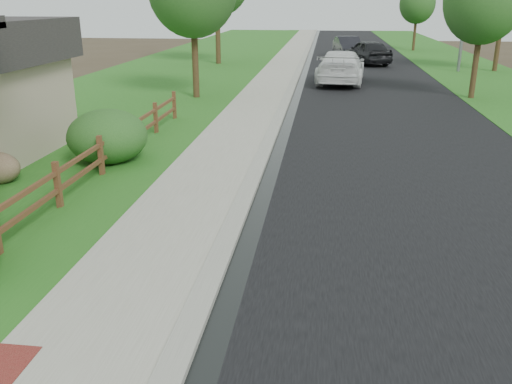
# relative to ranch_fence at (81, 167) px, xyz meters

# --- Properties ---
(ground) EXTENTS (120.00, 120.00, 0.00)m
(ground) POSITION_rel_ranch_fence_xyz_m (3.60, -6.40, -0.62)
(ground) COLOR #3D3121
(road) EXTENTS (8.00, 90.00, 0.02)m
(road) POSITION_rel_ranch_fence_xyz_m (8.20, 28.60, -0.61)
(road) COLOR black
(road) RESTS_ON ground
(curb) EXTENTS (0.40, 90.00, 0.12)m
(curb) POSITION_rel_ranch_fence_xyz_m (4.00, 28.60, -0.56)
(curb) COLOR gray
(curb) RESTS_ON ground
(wet_gutter) EXTENTS (0.50, 90.00, 0.00)m
(wet_gutter) POSITION_rel_ranch_fence_xyz_m (4.35, 28.60, -0.60)
(wet_gutter) COLOR black
(wet_gutter) RESTS_ON road
(sidewalk) EXTENTS (2.20, 90.00, 0.10)m
(sidewalk) POSITION_rel_ranch_fence_xyz_m (2.70, 28.60, -0.57)
(sidewalk) COLOR gray
(sidewalk) RESTS_ON ground
(grass_strip) EXTENTS (1.60, 90.00, 0.06)m
(grass_strip) POSITION_rel_ranch_fence_xyz_m (0.80, 28.60, -0.59)
(grass_strip) COLOR #235D1A
(grass_strip) RESTS_ON ground
(lawn_near) EXTENTS (9.00, 90.00, 0.04)m
(lawn_near) POSITION_rel_ranch_fence_xyz_m (-4.40, 28.60, -0.60)
(lawn_near) COLOR #235D1A
(lawn_near) RESTS_ON ground
(verge_far) EXTENTS (6.00, 90.00, 0.04)m
(verge_far) POSITION_rel_ranch_fence_xyz_m (15.10, 28.60, -0.60)
(verge_far) COLOR #235D1A
(verge_far) RESTS_ON ground
(ranch_fence) EXTENTS (0.12, 16.92, 1.10)m
(ranch_fence) POSITION_rel_ranch_fence_xyz_m (0.00, 0.00, 0.00)
(ranch_fence) COLOR #54301C
(ranch_fence) RESTS_ON ground
(white_suv) EXTENTS (2.96, 6.28, 1.77)m
(white_suv) POSITION_rel_ranch_fence_xyz_m (6.56, 19.02, 0.29)
(white_suv) COLOR silver
(white_suv) RESTS_ON road
(dark_car_mid) EXTENTS (3.57, 5.40, 1.71)m
(dark_car_mid) POSITION_rel_ranch_fence_xyz_m (8.64, 28.73, 0.26)
(dark_car_mid) COLOR black
(dark_car_mid) RESTS_ON road
(dark_car_far) EXTENTS (2.45, 5.05, 1.59)m
(dark_car_far) POSITION_rel_ranch_fence_xyz_m (7.42, 33.75, 0.20)
(dark_car_far) COLOR black
(dark_car_far) RESTS_ON road
(shrub_d) EXTENTS (2.78, 2.78, 1.53)m
(shrub_d) POSITION_rel_ranch_fence_xyz_m (-0.30, 2.46, 0.15)
(shrub_d) COLOR #1E491A
(shrub_d) RESTS_ON ground
(tree_near_right) EXTENTS (3.50, 3.50, 6.30)m
(tree_near_right) POSITION_rel_ranch_fence_xyz_m (12.60, 14.81, 3.74)
(tree_near_right) COLOR #362616
(tree_near_right) RESTS_ON ground
(tree_far_right) EXTENTS (3.14, 3.14, 5.79)m
(tree_far_right) POSITION_rel_ranch_fence_xyz_m (13.56, 40.36, 3.43)
(tree_far_right) COLOR #362616
(tree_far_right) RESTS_ON ground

